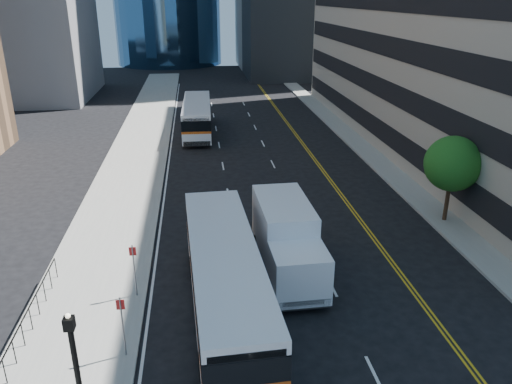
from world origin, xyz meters
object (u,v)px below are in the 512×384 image
bus_rear (197,116)px  box_truck (287,240)px  street_tree (453,164)px  lamp_post (78,377)px  bus_front (225,278)px

bus_rear → box_truck: bearing=-80.4°
street_tree → lamp_post: (-18.00, -14.00, -0.92)m
lamp_post → box_truck: lamp_post is taller
lamp_post → box_truck: size_ratio=0.64×
street_tree → lamp_post: size_ratio=1.12×
bus_rear → box_truck: size_ratio=1.67×
bus_front → box_truck: (3.16, 3.03, 0.04)m
bus_rear → street_tree: bearing=-56.3°
bus_front → box_truck: 4.38m
street_tree → bus_front: (-13.54, -7.65, -1.91)m
bus_front → lamp_post: bearing=-127.8°
street_tree → lamp_post: 22.82m
lamp_post → box_truck: 12.12m
lamp_post → bus_rear: size_ratio=0.38×
bus_front → bus_rear: (-0.81, 30.27, -0.07)m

